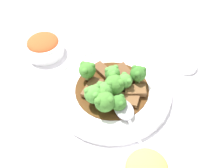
# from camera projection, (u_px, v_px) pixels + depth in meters

# --- Properties ---
(ground_plane) EXTENTS (4.00, 4.00, 0.00)m
(ground_plane) POSITION_uv_depth(u_px,v_px,m) (112.00, 93.00, 0.66)
(ground_plane) COLOR silver
(main_plate) EXTENTS (0.30, 0.30, 0.02)m
(main_plate) POSITION_uv_depth(u_px,v_px,m) (112.00, 90.00, 0.65)
(main_plate) COLOR white
(main_plate) RESTS_ON ground_plane
(beef_strip_0) EXTENTS (0.03, 0.06, 0.01)m
(beef_strip_0) POSITION_uv_depth(u_px,v_px,m) (126.00, 99.00, 0.62)
(beef_strip_0) COLOR brown
(beef_strip_0) RESTS_ON main_plate
(beef_strip_1) EXTENTS (0.07, 0.04, 0.01)m
(beef_strip_1) POSITION_uv_depth(u_px,v_px,m) (93.00, 88.00, 0.64)
(beef_strip_1) COLOR brown
(beef_strip_1) RESTS_ON main_plate
(beef_strip_2) EXTENTS (0.04, 0.06, 0.01)m
(beef_strip_2) POSITION_uv_depth(u_px,v_px,m) (136.00, 90.00, 0.64)
(beef_strip_2) COLOR brown
(beef_strip_2) RESTS_ON main_plate
(beef_strip_3) EXTENTS (0.06, 0.06, 0.01)m
(beef_strip_3) POSITION_uv_depth(u_px,v_px,m) (103.00, 70.00, 0.68)
(beef_strip_3) COLOR brown
(beef_strip_3) RESTS_ON main_plate
(beef_strip_4) EXTENTS (0.07, 0.07, 0.01)m
(beef_strip_4) POSITION_uv_depth(u_px,v_px,m) (124.00, 74.00, 0.67)
(beef_strip_4) COLOR brown
(beef_strip_4) RESTS_ON main_plate
(broccoli_floret_0) EXTENTS (0.04, 0.04, 0.05)m
(broccoli_floret_0) POSITION_uv_depth(u_px,v_px,m) (138.00, 73.00, 0.64)
(broccoli_floret_0) COLOR #7FA84C
(broccoli_floret_0) RESTS_ON main_plate
(broccoli_floret_1) EXTENTS (0.04, 0.04, 0.04)m
(broccoli_floret_1) POSITION_uv_depth(u_px,v_px,m) (112.00, 73.00, 0.64)
(broccoli_floret_1) COLOR #8EB756
(broccoli_floret_1) RESTS_ON main_plate
(broccoli_floret_2) EXTENTS (0.05, 0.05, 0.05)m
(broccoli_floret_2) POSITION_uv_depth(u_px,v_px,m) (104.00, 101.00, 0.58)
(broccoli_floret_2) COLOR #7FA84C
(broccoli_floret_2) RESTS_ON main_plate
(broccoli_floret_3) EXTENTS (0.04, 0.04, 0.05)m
(broccoli_floret_3) POSITION_uv_depth(u_px,v_px,m) (104.00, 90.00, 0.61)
(broccoli_floret_3) COLOR #7FA84C
(broccoli_floret_3) RESTS_ON main_plate
(broccoli_floret_4) EXTENTS (0.04, 0.04, 0.05)m
(broccoli_floret_4) POSITION_uv_depth(u_px,v_px,m) (94.00, 94.00, 0.60)
(broccoli_floret_4) COLOR #8EB756
(broccoli_floret_4) RESTS_ON main_plate
(broccoli_floret_5) EXTENTS (0.05, 0.05, 0.05)m
(broccoli_floret_5) POSITION_uv_depth(u_px,v_px,m) (115.00, 84.00, 0.62)
(broccoli_floret_5) COLOR #8EB756
(broccoli_floret_5) RESTS_ON main_plate
(broccoli_floret_6) EXTENTS (0.04, 0.04, 0.05)m
(broccoli_floret_6) POSITION_uv_depth(u_px,v_px,m) (87.00, 70.00, 0.64)
(broccoli_floret_6) COLOR #8EB756
(broccoli_floret_6) RESTS_ON main_plate
(broccoli_floret_7) EXTENTS (0.04, 0.04, 0.04)m
(broccoli_floret_7) POSITION_uv_depth(u_px,v_px,m) (119.00, 103.00, 0.59)
(broccoli_floret_7) COLOR #8EB756
(broccoli_floret_7) RESTS_ON main_plate
(broccoli_floret_8) EXTENTS (0.04, 0.04, 0.05)m
(broccoli_floret_8) POSITION_uv_depth(u_px,v_px,m) (125.00, 81.00, 0.63)
(broccoli_floret_8) COLOR #8EB756
(broccoli_floret_8) RESTS_ON main_plate
(serving_spoon) EXTENTS (0.19, 0.15, 0.01)m
(serving_spoon) POSITION_uv_depth(u_px,v_px,m) (127.00, 116.00, 0.59)
(serving_spoon) COLOR #B7B7BC
(serving_spoon) RESTS_ON main_plate
(side_bowl_kimchi) EXTENTS (0.11, 0.11, 0.05)m
(side_bowl_kimchi) POSITION_uv_depth(u_px,v_px,m) (44.00, 46.00, 0.74)
(side_bowl_kimchi) COLOR white
(side_bowl_kimchi) RESTS_ON ground_plane
(sauce_dish) EXTENTS (0.06, 0.06, 0.01)m
(sauce_dish) POSITION_uv_depth(u_px,v_px,m) (186.00, 65.00, 0.71)
(sauce_dish) COLOR white
(sauce_dish) RESTS_ON ground_plane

